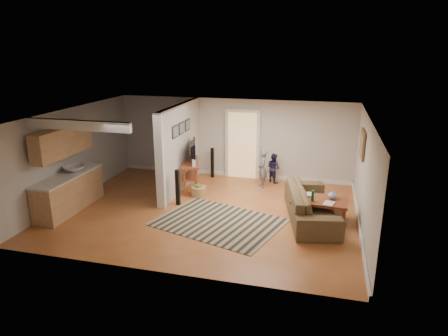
{
  "coord_description": "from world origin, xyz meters",
  "views": [
    {
      "loc": [
        2.8,
        -9.07,
        4.05
      ],
      "look_at": [
        0.39,
        0.27,
        1.1
      ],
      "focal_mm": 32.0,
      "sensor_mm": 36.0,
      "label": 1
    }
  ],
  "objects_px": {
    "coffee_table": "(321,204)",
    "toy_basket": "(199,191)",
    "speaker_right": "(212,163)",
    "toddler": "(273,182)",
    "child": "(262,187)",
    "speaker_left": "(178,187)",
    "sofa": "(310,219)",
    "tv_console": "(190,164)"
  },
  "relations": [
    {
      "from": "sofa",
      "to": "toddler",
      "type": "bearing_deg",
      "value": 15.0
    },
    {
      "from": "toddler",
      "to": "coffee_table",
      "type": "bearing_deg",
      "value": 157.79
    },
    {
      "from": "speaker_left",
      "to": "tv_console",
      "type": "bearing_deg",
      "value": 97.92
    },
    {
      "from": "speaker_left",
      "to": "child",
      "type": "xyz_separation_m",
      "value": [
        1.94,
        1.94,
        -0.49
      ]
    },
    {
      "from": "coffee_table",
      "to": "speaker_left",
      "type": "xyz_separation_m",
      "value": [
        -3.68,
        0.02,
        0.08
      ]
    },
    {
      "from": "tv_console",
      "to": "toddler",
      "type": "xyz_separation_m",
      "value": [
        2.27,
        1.23,
        -0.76
      ]
    },
    {
      "from": "sofa",
      "to": "toy_basket",
      "type": "height_order",
      "value": "sofa"
    },
    {
      "from": "sofa",
      "to": "coffee_table",
      "type": "bearing_deg",
      "value": -92.11
    },
    {
      "from": "child",
      "to": "toddler",
      "type": "xyz_separation_m",
      "value": [
        0.26,
        0.54,
        0.0
      ]
    },
    {
      "from": "child",
      "to": "speaker_right",
      "type": "bearing_deg",
      "value": -121.18
    },
    {
      "from": "child",
      "to": "sofa",
      "type": "bearing_deg",
      "value": 23.88
    },
    {
      "from": "coffee_table",
      "to": "speaker_left",
      "type": "distance_m",
      "value": 3.68
    },
    {
      "from": "sofa",
      "to": "tv_console",
      "type": "height_order",
      "value": "tv_console"
    },
    {
      "from": "child",
      "to": "toddler",
      "type": "bearing_deg",
      "value": 141.29
    },
    {
      "from": "sofa",
      "to": "speaker_left",
      "type": "distance_m",
      "value": 3.5
    },
    {
      "from": "speaker_left",
      "to": "speaker_right",
      "type": "bearing_deg",
      "value": 89.18
    },
    {
      "from": "toddler",
      "to": "tv_console",
      "type": "bearing_deg",
      "value": 65.48
    },
    {
      "from": "speaker_right",
      "to": "toddler",
      "type": "distance_m",
      "value": 2.02
    },
    {
      "from": "sofa",
      "to": "speaker_right",
      "type": "distance_m",
      "value": 4.13
    },
    {
      "from": "speaker_right",
      "to": "toy_basket",
      "type": "distance_m",
      "value": 1.77
    },
    {
      "from": "speaker_left",
      "to": "toy_basket",
      "type": "distance_m",
      "value": 0.88
    },
    {
      "from": "toy_basket",
      "to": "sofa",
      "type": "bearing_deg",
      "value": -14.35
    },
    {
      "from": "speaker_right",
      "to": "speaker_left",
      "type": "bearing_deg",
      "value": -97.98
    },
    {
      "from": "sofa",
      "to": "speaker_right",
      "type": "height_order",
      "value": "speaker_right"
    },
    {
      "from": "tv_console",
      "to": "child",
      "type": "relative_size",
      "value": 1.25
    },
    {
      "from": "speaker_left",
      "to": "child",
      "type": "relative_size",
      "value": 0.85
    },
    {
      "from": "coffee_table",
      "to": "child",
      "type": "distance_m",
      "value": 2.65
    },
    {
      "from": "sofa",
      "to": "coffee_table",
      "type": "relative_size",
      "value": 1.92
    },
    {
      "from": "sofa",
      "to": "toddler",
      "type": "xyz_separation_m",
      "value": [
        -1.26,
        2.54,
        0.0
      ]
    },
    {
      "from": "coffee_table",
      "to": "toy_basket",
      "type": "distance_m",
      "value": 3.44
    },
    {
      "from": "coffee_table",
      "to": "tv_console",
      "type": "relative_size",
      "value": 0.96
    },
    {
      "from": "tv_console",
      "to": "speaker_left",
      "type": "height_order",
      "value": "tv_console"
    },
    {
      "from": "toddler",
      "to": "toy_basket",
      "type": "bearing_deg",
      "value": 80.08
    },
    {
      "from": "coffee_table",
      "to": "toy_basket",
      "type": "xyz_separation_m",
      "value": [
        -3.35,
        0.76,
        -0.25
      ]
    },
    {
      "from": "sofa",
      "to": "toy_basket",
      "type": "bearing_deg",
      "value": 64.15
    },
    {
      "from": "speaker_right",
      "to": "toy_basket",
      "type": "relative_size",
      "value": 2.31
    },
    {
      "from": "sofa",
      "to": "tv_console",
      "type": "distance_m",
      "value": 3.85
    },
    {
      "from": "speaker_right",
      "to": "child",
      "type": "xyz_separation_m",
      "value": [
        1.7,
        -0.54,
        -0.48
      ]
    },
    {
      "from": "coffee_table",
      "to": "child",
      "type": "relative_size",
      "value": 1.2
    },
    {
      "from": "sofa",
      "to": "speaker_right",
      "type": "relative_size",
      "value": 2.72
    },
    {
      "from": "toddler",
      "to": "speaker_right",
      "type": "bearing_deg",
      "value": 37.11
    },
    {
      "from": "speaker_right",
      "to": "coffee_table",
      "type": "bearing_deg",
      "value": -38.52
    }
  ]
}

